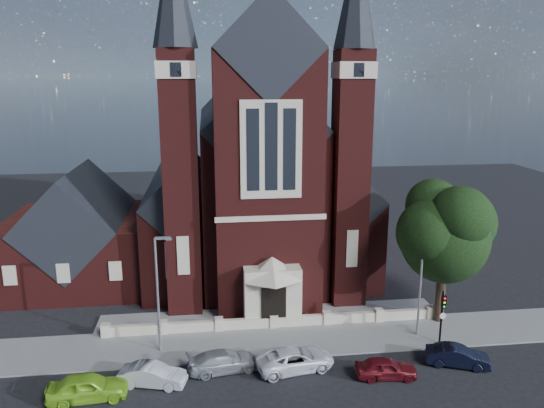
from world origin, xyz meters
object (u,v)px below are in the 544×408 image
at_px(street_tree, 448,235).
at_px(street_lamp_right, 422,275).
at_px(car_navy, 458,356).
at_px(church, 253,178).
at_px(parish_hall, 80,238).
at_px(car_silver_a, 153,375).
at_px(car_dark_red, 386,368).
at_px(car_silver_b, 224,361).
at_px(car_white_suv, 295,359).
at_px(traffic_signal, 442,311).
at_px(car_lime_van, 88,387).
at_px(street_lamp_left, 159,288).

height_order(street_tree, street_lamp_right, street_tree).
bearing_deg(car_navy, street_lamp_right, 32.46).
height_order(church, street_tree, church).
height_order(parish_hall, car_silver_a, parish_hall).
bearing_deg(parish_hall, car_dark_red, -40.67).
distance_m(church, car_dark_red, 25.71).
height_order(street_lamp_right, car_silver_b, street_lamp_right).
bearing_deg(car_white_suv, traffic_signal, -90.87).
bearing_deg(car_dark_red, street_lamp_right, -34.25).
xyz_separation_m(church, car_lime_van, (-11.70, -23.89, -7.42)).
relative_size(street_lamp_left, traffic_signal, 2.02).
height_order(church, car_silver_b, church).
xyz_separation_m(church, car_navy, (11.01, -23.08, -7.53)).
distance_m(church, street_tree, 21.38).
bearing_deg(car_navy, street_tree, 4.72).
bearing_deg(car_silver_a, street_tree, -61.21).
xyz_separation_m(car_lime_van, car_white_suv, (12.31, 1.69, -0.07)).
relative_size(street_lamp_left, street_lamp_right, 1.00).
bearing_deg(traffic_signal, car_white_suv, -170.79).
xyz_separation_m(church, car_silver_a, (-8.14, -22.90, -7.53)).
bearing_deg(car_dark_red, street_tree, -39.33).
relative_size(church, street_lamp_right, 4.31).
bearing_deg(street_lamp_left, car_white_suv, -20.93).
xyz_separation_m(street_lamp_right, car_navy, (0.92, -4.13, -3.94)).
relative_size(traffic_signal, car_silver_a, 1.00).
relative_size(street_tree, street_lamp_right, 1.32).
relative_size(church, street_tree, 3.26).
height_order(street_lamp_right, car_lime_van, street_lamp_right).
distance_m(car_silver_a, car_dark_red, 14.16).
height_order(street_lamp_right, car_white_suv, street_lamp_right).
distance_m(street_tree, car_silver_a, 22.40).
distance_m(traffic_signal, car_silver_a, 19.38).
xyz_separation_m(car_lime_van, car_silver_a, (3.56, 1.00, -0.11)).
relative_size(street_tree, car_silver_b, 2.37).
distance_m(parish_hall, car_navy, 32.70).
relative_size(car_lime_van, car_silver_a, 1.13).
bearing_deg(car_dark_red, parish_hall, 54.99).
height_order(street_tree, car_lime_van, street_tree).
relative_size(car_silver_b, car_navy, 1.14).
bearing_deg(street_lamp_right, street_tree, 34.26).
distance_m(street_tree, car_dark_red, 11.28).
bearing_deg(church, car_lime_van, -116.09).
bearing_deg(church, traffic_signal, -61.80).
distance_m(street_tree, car_white_suv, 14.41).
xyz_separation_m(car_lime_van, car_dark_red, (17.69, 0.05, -0.13)).
xyz_separation_m(church, car_dark_red, (5.99, -23.84, -7.54)).
xyz_separation_m(street_lamp_left, traffic_signal, (18.91, -1.57, -2.02)).
distance_m(street_tree, street_lamp_left, 20.71).
distance_m(car_silver_a, car_navy, 19.14).
height_order(street_lamp_left, car_navy, street_lamp_left).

